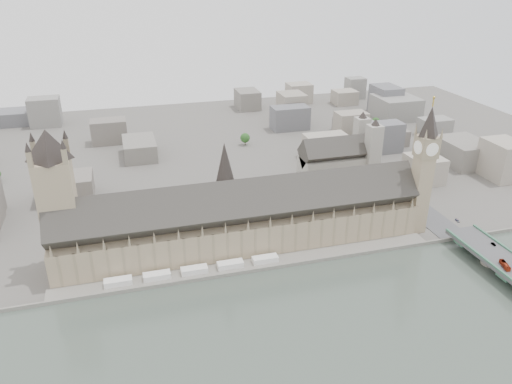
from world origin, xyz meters
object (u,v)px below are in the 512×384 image
object	(u,v)px
westminster_abbey	(339,165)
victoria_tower	(57,196)
palace_of_westminster	(242,220)
car_silver	(493,244)
elizabeth_tower	(424,162)
car_approach	(457,221)
red_bus_north	(505,265)

from	to	relation	value
westminster_abbey	victoria_tower	bearing A→B (deg)	-163.50
palace_of_westminster	car_silver	distance (m)	180.33
elizabeth_tower	car_approach	distance (m)	56.50
palace_of_westminster	victoria_tower	bearing A→B (deg)	177.04
victoria_tower	elizabeth_tower	bearing A→B (deg)	-3.96
car_approach	car_silver	bearing A→B (deg)	-79.50
car_silver	car_approach	size ratio (longest dim) A/B	0.84
victoria_tower	car_silver	size ratio (longest dim) A/B	23.39
victoria_tower	red_bus_north	distance (m)	297.07
palace_of_westminster	westminster_abbey	size ratio (longest dim) A/B	3.90
elizabeth_tower	red_bus_north	world-z (taller)	elizabeth_tower
victoria_tower	car_silver	distance (m)	302.03
elizabeth_tower	westminster_abbey	bearing A→B (deg)	107.29
elizabeth_tower	car_silver	size ratio (longest dim) A/B	25.15
victoria_tower	red_bus_north	bearing A→B (deg)	-18.81
elizabeth_tower	westminster_abbey	xyz separation A→B (m)	(-27.08, 87.00, -33.01)
victoria_tower	car_approach	size ratio (longest dim) A/B	19.75
red_bus_north	car_silver	xyz separation A→B (m)	(12.55, 26.00, -0.94)
victoria_tower	westminster_abbey	xyz separation A→B (m)	(232.92, 69.00, -30.12)
westminster_abbey	car_silver	size ratio (longest dim) A/B	15.91
red_bus_north	car_silver	distance (m)	28.89
westminster_abbey	car_approach	size ratio (longest dim) A/B	13.43
elizabeth_tower	car_approach	size ratio (longest dim) A/B	21.23
palace_of_westminster	car_silver	bearing A→B (deg)	-20.31
red_bus_north	car_approach	world-z (taller)	red_bus_north
palace_of_westminster	car_approach	xyz separation A→B (m)	(166.28, -24.87, -11.72)
palace_of_westminster	elizabeth_tower	size ratio (longest dim) A/B	2.47
victoria_tower	westminster_abbey	size ratio (longest dim) A/B	1.47
palace_of_westminster	car_approach	distance (m)	168.54
westminster_abbey	car_approach	xyz separation A→B (m)	(55.36, -100.17, -14.10)
westminster_abbey	car_approach	bearing A→B (deg)	-61.07
red_bus_north	car_silver	size ratio (longest dim) A/B	2.75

